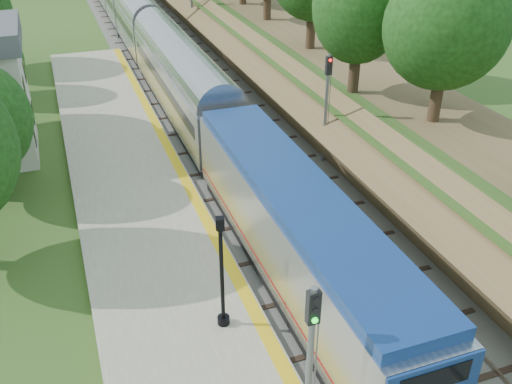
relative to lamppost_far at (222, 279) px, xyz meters
name	(u,v)px	position (x,y,z in m)	size (l,w,h in m)	color
trackbed	(143,25)	(5.68, 49.57, -2.46)	(9.50, 170.00, 0.28)	#4C4944
platform	(157,254)	(-1.52, 5.57, -2.34)	(6.40, 68.00, 0.38)	gray
yellow_stripe	(216,239)	(1.33, 5.57, -2.14)	(0.55, 68.00, 0.01)	gold
embankment	(214,2)	(14.03, 49.57, -0.57)	(10.64, 170.00, 11.70)	brown
lamppost_far	(222,279)	(0.00, 0.00, 0.00)	(0.48, 0.48, 4.80)	black
signal_platform	(310,355)	(0.78, -5.86, 1.57)	(0.35, 0.28, 6.05)	slate
signal_farside	(327,98)	(9.88, 11.80, 1.58)	(0.36, 0.28, 6.53)	slate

